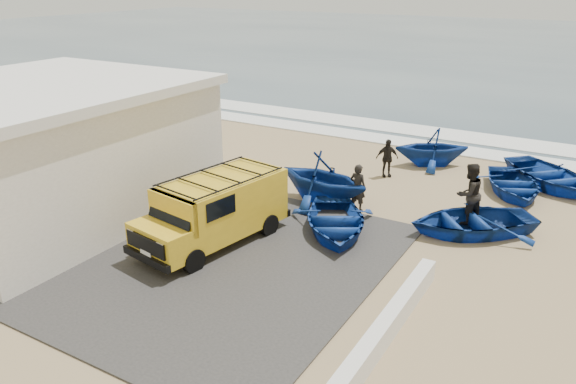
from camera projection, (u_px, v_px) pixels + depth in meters
The scene contains 17 objects.
ground at pixel (268, 236), 17.19m from camera, with size 160.00×160.00×0.00m, color tan.
slab at pixel (174, 246), 16.52m from camera, with size 12.00×10.00×0.05m, color #3D3A37.
ocean at pixel (538, 47), 62.21m from camera, with size 180.00×88.00×0.01m, color #385166.
surf_line at pixel (402, 142), 26.83m from camera, with size 180.00×1.60×0.06m, color white.
surf_wash at pixel (419, 130), 28.84m from camera, with size 180.00×2.20×0.04m, color white.
building at pixel (41, 149), 18.35m from camera, with size 8.40×9.40×4.30m.
parapet at pixel (387, 327), 12.32m from camera, with size 0.35×6.00×0.55m, color silver.
van at pixel (216, 208), 16.45m from camera, with size 2.65×5.04×2.06m.
boat_near_left at pixel (335, 221), 17.31m from camera, with size 2.71×3.79×0.78m, color navy.
boat_near_right at pixel (472, 221), 17.29m from camera, with size 2.81×3.94×0.82m, color navy.
boat_mid_left at pixel (323, 177), 19.51m from camera, with size 2.98×3.46×1.82m, color navy.
boat_mid_right at pixel (513, 184), 20.41m from camera, with size 2.58×3.61×0.75m, color navy.
boat_far_left at pixel (432, 147), 23.35m from camera, with size 2.62×3.04×1.60m, color navy.
boat_far_right at pixel (549, 175), 21.19m from camera, with size 2.97×4.16×0.86m, color navy.
fisherman_front at pixel (358, 187), 18.86m from camera, with size 0.60×0.39×1.64m, color black.
fisherman_middle at pixel (469, 194), 17.81m from camera, with size 0.97×0.76×2.00m, color black.
fisherman_back at pixel (387, 158), 22.07m from camera, with size 0.89×0.37×1.53m, color black.
Camera 1 is at (8.40, -13.09, 7.49)m, focal length 35.00 mm.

